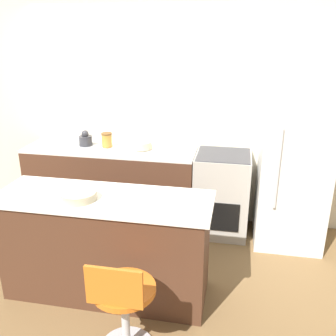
{
  "coord_description": "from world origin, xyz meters",
  "views": [
    {
      "loc": [
        1.15,
        -3.63,
        2.25
      ],
      "look_at": [
        0.51,
        -0.33,
        0.99
      ],
      "focal_mm": 40.0,
      "sensor_mm": 36.0,
      "label": 1
    }
  ],
  "objects_px": {
    "mixing_bowl": "(143,145)",
    "refrigerator": "(294,163)",
    "kettle": "(86,139)",
    "stool_chair": "(123,307)",
    "oven_range": "(221,194)"
  },
  "relations": [
    {
      "from": "stool_chair",
      "to": "mixing_bowl",
      "type": "relative_size",
      "value": 3.95
    },
    {
      "from": "oven_range",
      "to": "kettle",
      "type": "relative_size",
      "value": 5.18
    },
    {
      "from": "refrigerator",
      "to": "stool_chair",
      "type": "xyz_separation_m",
      "value": [
        -1.31,
        -1.87,
        -0.5
      ]
    },
    {
      "from": "stool_chair",
      "to": "kettle",
      "type": "relative_size",
      "value": 4.62
    },
    {
      "from": "oven_range",
      "to": "refrigerator",
      "type": "distance_m",
      "value": 0.86
    },
    {
      "from": "mixing_bowl",
      "to": "oven_range",
      "type": "bearing_deg",
      "value": -1.97
    },
    {
      "from": "oven_range",
      "to": "kettle",
      "type": "distance_m",
      "value": 1.71
    },
    {
      "from": "oven_range",
      "to": "refrigerator",
      "type": "xyz_separation_m",
      "value": [
        0.74,
        -0.05,
        0.44
      ]
    },
    {
      "from": "oven_range",
      "to": "refrigerator",
      "type": "height_order",
      "value": "refrigerator"
    },
    {
      "from": "oven_range",
      "to": "mixing_bowl",
      "type": "xyz_separation_m",
      "value": [
        -0.92,
        0.03,
        0.52
      ]
    },
    {
      "from": "mixing_bowl",
      "to": "refrigerator",
      "type": "bearing_deg",
      "value": -2.92
    },
    {
      "from": "stool_chair",
      "to": "kettle",
      "type": "distance_m",
      "value": 2.3
    },
    {
      "from": "oven_range",
      "to": "refrigerator",
      "type": "relative_size",
      "value": 0.52
    },
    {
      "from": "kettle",
      "to": "stool_chair",
      "type": "bearing_deg",
      "value": -61.89
    },
    {
      "from": "kettle",
      "to": "mixing_bowl",
      "type": "relative_size",
      "value": 0.85
    }
  ]
}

